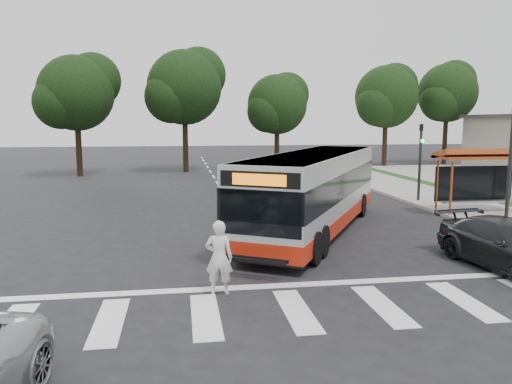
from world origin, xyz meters
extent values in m
plane|color=black|center=(0.00, 0.00, 0.00)|extent=(140.00, 140.00, 0.00)
cube|color=gray|center=(11.00, 8.00, 0.06)|extent=(4.00, 40.00, 0.12)
cube|color=#9E9991|center=(9.00, 8.00, 0.07)|extent=(0.30, 40.00, 0.15)
cube|color=silver|center=(0.00, -5.00, 0.01)|extent=(18.00, 2.60, 0.01)
cylinder|color=#A0431A|center=(9.00, 4.40, 1.27)|extent=(0.10, 0.10, 2.30)
cylinder|color=#A0431A|center=(9.00, 5.60, 1.27)|extent=(0.10, 0.10, 2.30)
cylinder|color=#A0431A|center=(12.60, 5.60, 1.27)|extent=(0.10, 0.10, 2.30)
cube|color=#A0431A|center=(10.80, 5.00, 2.57)|extent=(4.20, 1.60, 0.12)
cube|color=#A0431A|center=(10.80, 5.05, 2.72)|extent=(4.20, 1.32, 0.51)
cube|color=black|center=(10.80, 5.60, 1.32)|extent=(3.80, 0.06, 1.60)
cube|color=gray|center=(10.80, 5.00, 0.57)|extent=(3.60, 0.40, 0.08)
cylinder|color=black|center=(9.60, 1.50, 3.25)|extent=(0.14, 0.14, 6.50)
cylinder|color=black|center=(9.60, 8.50, 2.00)|extent=(0.14, 0.14, 4.00)
imported|color=black|center=(9.60, 8.50, 3.50)|extent=(0.16, 0.20, 1.00)
sphere|color=#19E533|center=(9.60, 8.32, 3.15)|extent=(0.18, 0.18, 0.18)
cylinder|color=black|center=(16.00, 28.00, 2.30)|extent=(0.44, 0.44, 4.40)
sphere|color=black|center=(16.00, 28.00, 6.30)|extent=(5.60, 5.60, 5.60)
sphere|color=black|center=(17.12, 28.84, 7.30)|extent=(4.20, 4.20, 4.20)
sphere|color=black|center=(15.02, 27.30, 5.60)|extent=(3.92, 3.92, 3.92)
cylinder|color=black|center=(23.00, 30.00, 2.42)|extent=(0.44, 0.44, 4.84)
sphere|color=black|center=(23.00, 30.00, 6.82)|extent=(5.60, 5.60, 5.60)
sphere|color=black|center=(24.12, 30.84, 7.92)|extent=(4.20, 4.20, 4.20)
sphere|color=black|center=(22.02, 29.30, 6.05)|extent=(3.92, 3.92, 3.92)
cylinder|color=black|center=(-2.00, 26.00, 2.42)|extent=(0.44, 0.44, 4.84)
sphere|color=black|center=(-2.00, 26.00, 6.82)|extent=(6.00, 6.00, 6.00)
sphere|color=black|center=(-0.80, 26.90, 7.92)|extent=(4.50, 4.50, 4.50)
sphere|color=black|center=(-3.05, 25.25, 6.05)|extent=(4.20, 4.20, 4.20)
cylinder|color=black|center=(6.00, 28.00, 1.98)|extent=(0.44, 0.44, 3.96)
sphere|color=black|center=(6.00, 28.00, 5.58)|extent=(5.20, 5.20, 5.20)
sphere|color=black|center=(7.04, 28.78, 6.48)|extent=(3.90, 3.90, 3.90)
sphere|color=black|center=(5.09, 27.35, 4.95)|extent=(3.64, 3.64, 3.64)
cylinder|color=black|center=(-10.00, 24.00, 2.20)|extent=(0.44, 0.44, 4.40)
sphere|color=black|center=(-10.00, 24.00, 6.20)|extent=(5.60, 5.60, 5.60)
sphere|color=black|center=(-8.88, 24.84, 7.20)|extent=(4.20, 4.20, 4.20)
sphere|color=black|center=(-10.98, 23.30, 5.50)|extent=(3.92, 3.92, 3.92)
imported|color=silver|center=(-1.60, -3.67, 0.91)|extent=(0.73, 0.55, 1.81)
imported|color=black|center=(6.62, -2.90, 0.69)|extent=(2.51, 4.98, 1.39)
camera|label=1|loc=(-2.47, -15.25, 4.14)|focal=35.00mm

